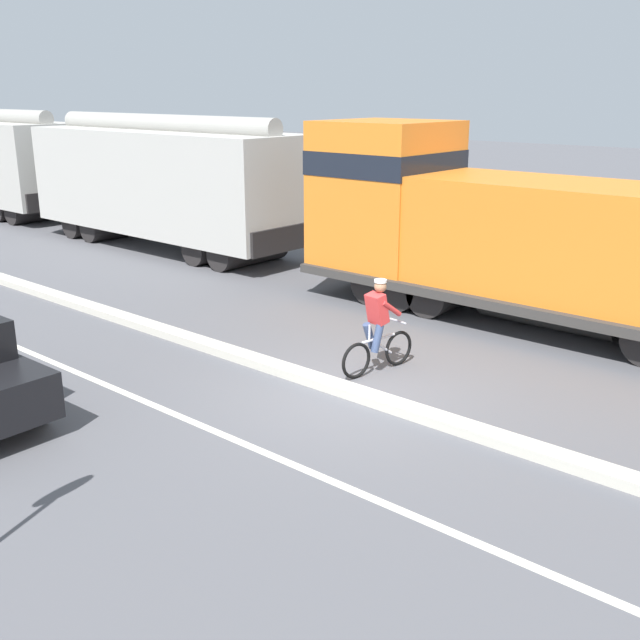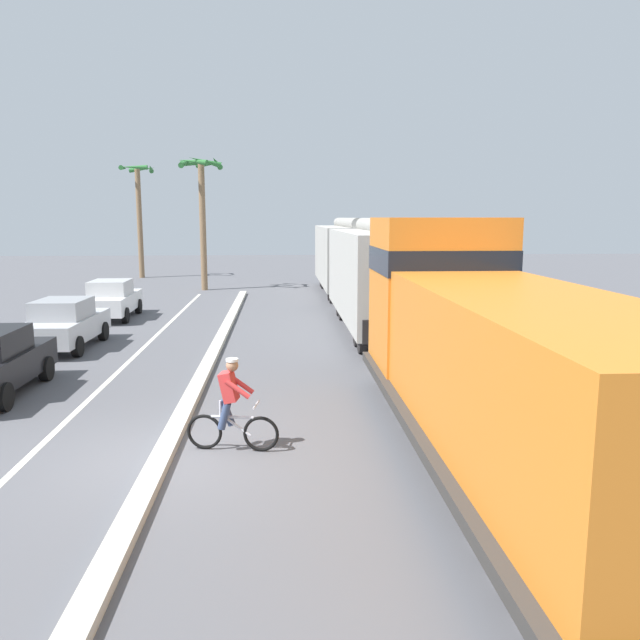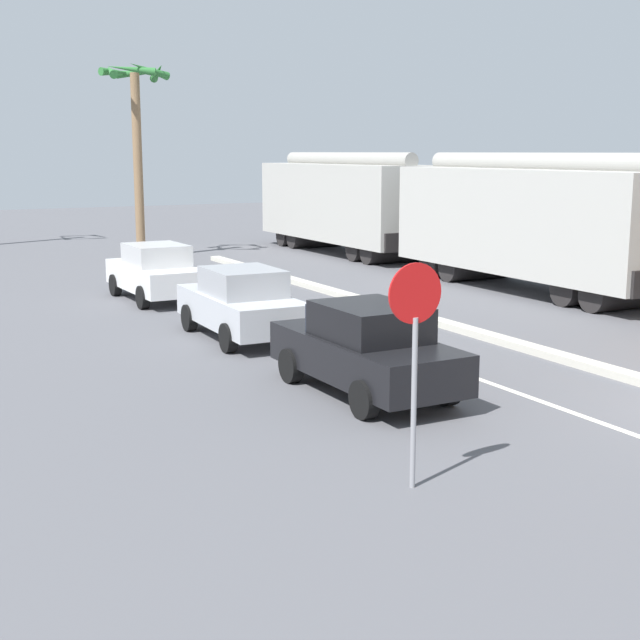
{
  "view_description": "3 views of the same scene",
  "coord_description": "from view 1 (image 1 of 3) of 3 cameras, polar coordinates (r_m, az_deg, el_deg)",
  "views": [
    {
      "loc": [
        -9.09,
        -7.18,
        4.89
      ],
      "look_at": [
        0.43,
        1.04,
        1.01
      ],
      "focal_mm": 42.0,
      "sensor_mm": 36.0,
      "label": 1
    },
    {
      "loc": [
        2.11,
        -10.61,
        4.21
      ],
      "look_at": [
        2.95,
        2.87,
        1.98
      ],
      "focal_mm": 35.0,
      "sensor_mm": 36.0,
      "label": 2
    },
    {
      "loc": [
        -12.61,
        -8.84,
        4.21
      ],
      "look_at": [
        -4.67,
        6.23,
        0.98
      ],
      "focal_mm": 50.0,
      "sensor_mm": 36.0,
      "label": 3
    }
  ],
  "objects": [
    {
      "name": "cyclist",
      "position": [
        13.36,
        4.42,
        -0.67
      ],
      "size": [
        1.7,
        0.53,
        1.71
      ],
      "color": "black",
      "rests_on": "ground"
    },
    {
      "name": "ground_plane",
      "position": [
        12.57,
        2.3,
        -5.77
      ],
      "size": [
        120.0,
        120.0,
        0.0
      ],
      "primitive_type": "plane",
      "color": "#56565B"
    },
    {
      "name": "lane_stripe",
      "position": [
        15.57,
        -21.13,
        -2.36
      ],
      "size": [
        0.14,
        36.0,
        0.01
      ],
      "primitive_type": "cube",
      "color": "silver",
      "rests_on": "ground"
    },
    {
      "name": "median_curb",
      "position": [
        16.72,
        -13.98,
        -0.11
      ],
      "size": [
        0.36,
        36.0,
        0.16
      ],
      "primitive_type": "cube",
      "color": "beige",
      "rests_on": "ground"
    },
    {
      "name": "hopper_car_lead",
      "position": [
        24.49,
        -11.8,
        10.18
      ],
      "size": [
        2.9,
        10.6,
        4.18
      ],
      "color": "#B4B1AA",
      "rests_on": "ground"
    },
    {
      "name": "locomotive",
      "position": [
        16.74,
        14.88,
        5.9
      ],
      "size": [
        3.1,
        11.61,
        4.2
      ],
      "color": "orange",
      "rests_on": "ground"
    }
  ]
}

